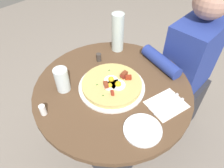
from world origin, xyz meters
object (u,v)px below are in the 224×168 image
Objects in this scene: knife at (169,106)px; pepper_shaker at (99,57)px; dining_table at (113,108)px; water_glass at (62,80)px; water_bottle at (118,33)px; salt_shaker at (43,110)px; bread_plate at (143,130)px; pizza_plate at (111,86)px; breakfast_pizza at (112,84)px; fork at (164,101)px; person_seated at (185,77)px.

knife is 3.78× the size of pepper_shaker.
dining_table is at bearing -58.88° from knife.
water_glass is 0.44m from water_bottle.
water_glass is at bearing 21.31° from salt_shaker.
salt_shaker is (-0.24, 0.37, 0.02)m from bread_plate.
pizza_plate is (-0.01, 0.00, 0.18)m from dining_table.
salt_shaker is 0.44m from pepper_shaker.
pepper_shaker is at bearing 63.03° from breakfast_pizza.
pepper_shaker is (0.28, 0.04, -0.04)m from water_glass.
fork is at bearing -69.00° from dining_table.
breakfast_pizza is at bearing -17.30° from salt_shaker.
water_glass reaches higher than fork.
fork is at bearing -90.00° from knife.
pizza_plate is 2.03× the size of bread_plate.
knife is at bearing -91.28° from pepper_shaker.
pepper_shaker is (0.10, 0.20, -0.00)m from breakfast_pizza.
dining_table is 0.30m from pepper_shaker.
salt_shaker is 1.13× the size of pepper_shaker.
salt_shaker is (-0.33, 0.10, 0.00)m from breakfast_pizza.
water_glass is 2.35× the size of salt_shaker.
breakfast_pizza is at bearing -142.13° from water_bottle.
knife is at bearing -59.15° from water_glass.
bread_plate is 3.06× the size of salt_shaker.
water_glass reaches higher than pepper_shaker.
breakfast_pizza is 0.23m from pepper_shaker.
pepper_shaker is at bearing 12.82° from salt_shaker.
person_seated reaches higher than knife.
bread_plate is at bearing 10.32° from knife.
bread_plate is 0.44m from salt_shaker.
person_seated reaches higher than fork.
person_seated is at bearing -15.39° from salt_shaker.
person_seated is 21.13× the size of salt_shaker.
salt_shaker reaches higher than pepper_shaker.
knife is (0.09, -0.28, 0.18)m from dining_table.
water_glass reaches higher than breakfast_pizza.
person_seated is at bearing -47.73° from water_bottle.
knife is 0.52m from water_bottle.
person_seated is 6.31× the size of fork.
person_seated is 6.31× the size of knife.
water_glass reaches higher than bread_plate.
breakfast_pizza is at bearing 165.72° from person_seated.
fork is 3.35× the size of salt_shaker.
pizza_plate is at bearing -42.99° from water_glass.
fork is at bearing -67.87° from breakfast_pizza.
pepper_shaker reaches higher than knife.
knife is at bearing -73.06° from dining_table.
pizza_plate is 0.29m from bread_plate.
fork is at bearing -109.60° from water_bottle.
pepper_shaker is (-0.16, -0.00, -0.09)m from water_bottle.
person_seated is 3.40× the size of pizza_plate.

